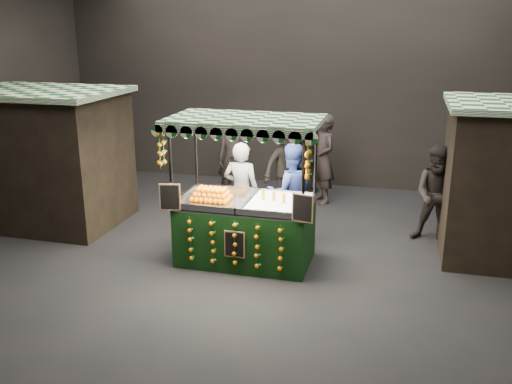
# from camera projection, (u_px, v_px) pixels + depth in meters

# --- Properties ---
(ground) EXTENTS (12.00, 12.00, 0.00)m
(ground) POSITION_uv_depth(u_px,v_px,m) (251.00, 264.00, 9.21)
(ground) COLOR black
(ground) RESTS_ON ground
(market_hall) EXTENTS (12.10, 10.10, 5.05)m
(market_hall) POSITION_uv_depth(u_px,v_px,m) (251.00, 52.00, 8.22)
(market_hall) COLOR black
(market_hall) RESTS_ON ground
(neighbour_stall_left) EXTENTS (3.00, 2.20, 2.60)m
(neighbour_stall_left) POSITION_uv_depth(u_px,v_px,m) (45.00, 157.00, 10.83)
(neighbour_stall_left) COLOR black
(neighbour_stall_left) RESTS_ON ground
(juice_stall) EXTENTS (2.47, 1.45, 2.39)m
(juice_stall) POSITION_uv_depth(u_px,v_px,m) (245.00, 219.00, 9.09)
(juice_stall) COLOR black
(juice_stall) RESTS_ON ground
(vendor_grey) EXTENTS (0.67, 0.46, 1.80)m
(vendor_grey) POSITION_uv_depth(u_px,v_px,m) (241.00, 192.00, 10.02)
(vendor_grey) COLOR slate
(vendor_grey) RESTS_ON ground
(vendor_blue) EXTENTS (1.07, 0.98, 1.80)m
(vendor_blue) POSITION_uv_depth(u_px,v_px,m) (291.00, 193.00, 9.93)
(vendor_blue) COLOR navy
(vendor_blue) RESTS_ON ground
(shopper_0) EXTENTS (0.74, 0.56, 1.84)m
(shopper_0) POSITION_uv_depth(u_px,v_px,m) (233.00, 159.00, 12.30)
(shopper_0) COLOR black
(shopper_0) RESTS_ON ground
(shopper_1) EXTENTS (0.97, 0.82, 1.76)m
(shopper_1) POSITION_uv_depth(u_px,v_px,m) (438.00, 195.00, 9.89)
(shopper_1) COLOR black
(shopper_1) RESTS_ON ground
(shopper_2) EXTENTS (1.04, 0.93, 1.70)m
(shopper_2) POSITION_uv_depth(u_px,v_px,m) (309.00, 156.00, 12.89)
(shopper_2) COLOR black
(shopper_2) RESTS_ON ground
(shopper_3) EXTENTS (1.27, 1.30, 1.79)m
(shopper_3) POSITION_uv_depth(u_px,v_px,m) (286.00, 164.00, 11.96)
(shopper_3) COLOR black
(shopper_3) RESTS_ON ground
(shopper_4) EXTENTS (0.97, 0.85, 1.67)m
(shopper_4) POSITION_uv_depth(u_px,v_px,m) (106.00, 153.00, 13.23)
(shopper_4) COLOR #2C2723
(shopper_4) RESTS_ON ground
(shopper_5) EXTENTS (1.18, 1.79, 1.85)m
(shopper_5) POSITION_uv_depth(u_px,v_px,m) (484.00, 184.00, 10.39)
(shopper_5) COLOR black
(shopper_5) RESTS_ON ground
(shopper_6) EXTENTS (0.77, 0.84, 1.94)m
(shopper_6) POSITION_uv_depth(u_px,v_px,m) (324.00, 159.00, 12.10)
(shopper_6) COLOR #2C2424
(shopper_6) RESTS_ON ground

